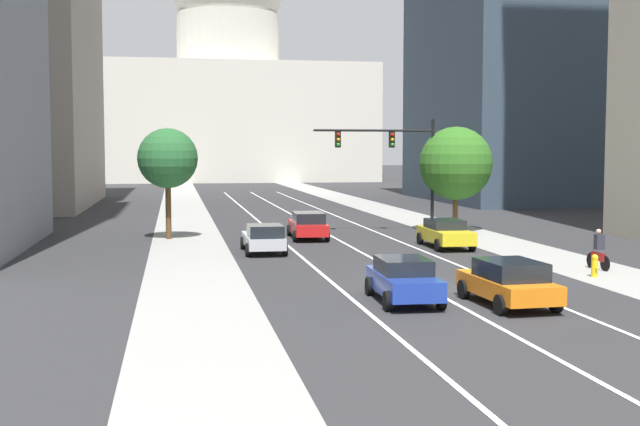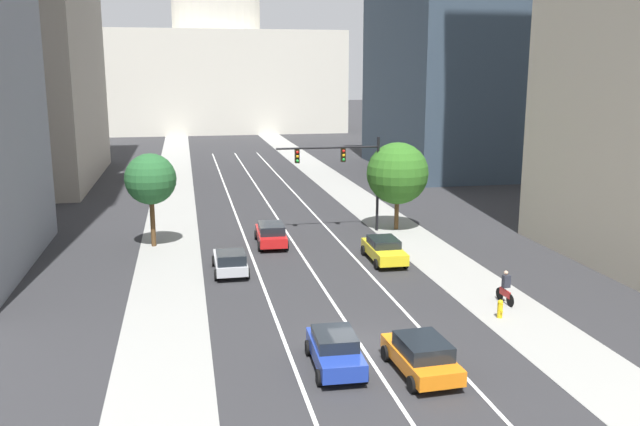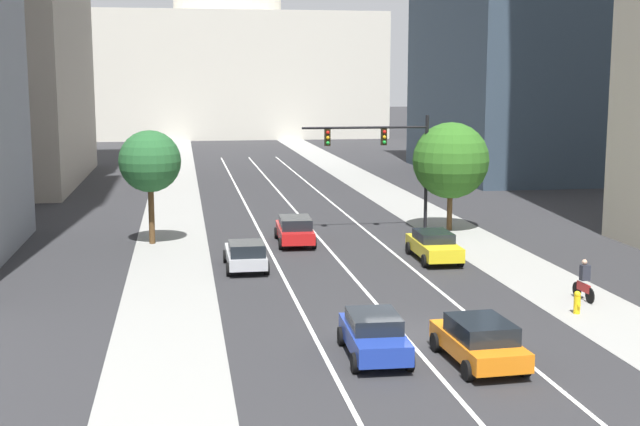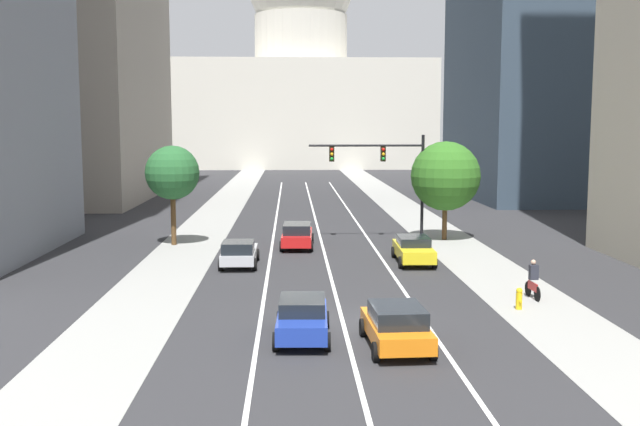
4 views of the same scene
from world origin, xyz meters
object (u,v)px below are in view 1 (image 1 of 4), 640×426
at_px(car_silver, 264,238).
at_px(traffic_signal_mast, 396,153).
at_px(cyclist, 599,250).
at_px(street_tree_near_right, 456,164).
at_px(car_yellow, 445,233).
at_px(street_tree_near_left, 168,159).
at_px(car_orange, 509,282).
at_px(capitol_building, 228,85).
at_px(car_blue, 404,279).
at_px(fire_hydrant, 595,265).
at_px(car_red, 308,225).

relative_size(car_silver, traffic_signal_mast, 0.57).
distance_m(cyclist, street_tree_near_right, 17.00).
height_order(car_yellow, street_tree_near_left, street_tree_near_left).
bearing_deg(car_orange, street_tree_near_right, -18.29).
relative_size(car_yellow, traffic_signal_mast, 0.63).
relative_size(car_silver, car_yellow, 0.91).
distance_m(capitol_building, car_orange, 112.57).
relative_size(capitol_building, cyclist, 27.23).
relative_size(capitol_building, car_blue, 11.24).
height_order(car_yellow, street_tree_near_right, street_tree_near_right).
distance_m(traffic_signal_mast, street_tree_near_right, 3.88).
bearing_deg(cyclist, street_tree_near_right, -1.84).
bearing_deg(capitol_building, car_orange, -89.19).
relative_size(car_silver, fire_hydrant, 4.72).
distance_m(car_silver, car_blue, 13.88).
xyz_separation_m(car_orange, car_blue, (-3.16, 1.21, -0.01)).
xyz_separation_m(capitol_building, car_red, (-1.58, -90.84, -15.01)).
distance_m(capitol_building, car_silver, 98.10).
distance_m(car_blue, fire_hydrant, 9.68).
height_order(car_blue, street_tree_near_left, street_tree_near_left).
bearing_deg(car_silver, capitol_building, -2.68).
height_order(car_yellow, car_blue, car_blue).
relative_size(fire_hydrant, street_tree_near_right, 0.14).
bearing_deg(car_red, traffic_signal_mast, -63.38).
height_order(car_orange, car_silver, car_orange).
relative_size(traffic_signal_mast, street_tree_near_right, 1.16).
bearing_deg(fire_hydrant, car_silver, 141.09).
bearing_deg(capitol_building, car_yellow, -87.18).
xyz_separation_m(car_yellow, fire_hydrant, (2.60, -10.43, -0.30)).
bearing_deg(car_blue, traffic_signal_mast, -12.92).
relative_size(car_silver, car_blue, 1.03).
bearing_deg(car_orange, car_blue, 66.40).
height_order(traffic_signal_mast, street_tree_near_left, traffic_signal_mast).
height_order(cyclist, street_tree_near_right, street_tree_near_right).
bearing_deg(street_tree_near_right, car_blue, -113.57).
bearing_deg(street_tree_near_right, fire_hydrant, -92.48).
relative_size(capitol_building, fire_hydrant, 51.46).
relative_size(traffic_signal_mast, fire_hydrant, 8.25).
distance_m(capitol_building, car_yellow, 97.42).
distance_m(car_yellow, traffic_signal_mast, 8.95).
xyz_separation_m(car_blue, car_red, (-0.01, 19.50, 0.03)).
relative_size(capitol_building, traffic_signal_mast, 6.24).
xyz_separation_m(car_orange, car_yellow, (3.15, 15.41, -0.02)).
distance_m(car_blue, traffic_signal_mast, 23.29).
relative_size(car_red, traffic_signal_mast, 0.64).
distance_m(car_red, fire_hydrant, 18.08).
bearing_deg(traffic_signal_mast, car_orange, -96.66).
bearing_deg(car_red, car_yellow, -127.68).
height_order(car_silver, street_tree_near_right, street_tree_near_right).
xyz_separation_m(car_silver, fire_hydrant, (12.07, -9.74, -0.28)).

